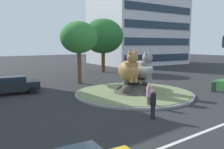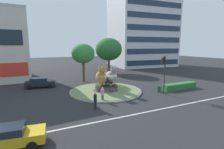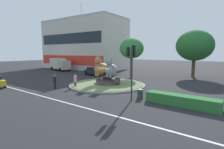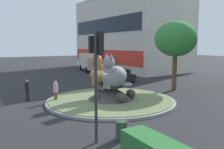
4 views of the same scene
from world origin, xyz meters
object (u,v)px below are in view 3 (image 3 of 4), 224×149
object	(u,v)px
traffic_light_mast	(132,60)
broadleaf_tree_behind_island	(132,49)
hatchback_near_shophouse	(94,71)
pedestrian_black_shirt	(55,81)
shophouse_block	(84,45)
second_tree_near_tower	(195,46)
delivery_box_truck	(60,64)
litter_bin	(140,94)
cat_statue_tabby	(101,68)
pedestrian_pink_shirt	(75,81)
cat_statue_grey	(111,69)

from	to	relation	value
traffic_light_mast	broadleaf_tree_behind_island	size ratio (longest dim) A/B	0.74
hatchback_near_shophouse	pedestrian_black_shirt	bearing A→B (deg)	-60.43
traffic_light_mast	broadleaf_tree_behind_island	world-z (taller)	broadleaf_tree_behind_island
shophouse_block	second_tree_near_tower	bearing A→B (deg)	-3.71
broadleaf_tree_behind_island	delivery_box_truck	size ratio (longest dim) A/B	0.93
traffic_light_mast	delivery_box_truck	xyz separation A→B (m)	(-28.31, 12.78, -2.13)
shophouse_block	litter_bin	distance (m)	34.87
cat_statue_tabby	pedestrian_pink_shirt	world-z (taller)	cat_statue_tabby
delivery_box_truck	pedestrian_black_shirt	bearing A→B (deg)	-26.36
pedestrian_pink_shirt	cat_statue_tabby	bearing A→B (deg)	-167.68
hatchback_near_shophouse	cat_statue_tabby	bearing A→B (deg)	-33.59
cat_statue_tabby	traffic_light_mast	distance (m)	8.59
litter_bin	pedestrian_pink_shirt	bearing A→B (deg)	-176.87
litter_bin	delivery_box_truck	bearing A→B (deg)	157.86
traffic_light_mast	second_tree_near_tower	world-z (taller)	second_tree_near_tower
broadleaf_tree_behind_island	litter_bin	bearing A→B (deg)	-55.39
traffic_light_mast	pedestrian_pink_shirt	size ratio (longest dim) A/B	2.98
cat_statue_grey	pedestrian_pink_shirt	bearing A→B (deg)	-50.40
cat_statue_grey	hatchback_near_shophouse	size ratio (longest dim) A/B	0.62
second_tree_near_tower	hatchback_near_shophouse	distance (m)	19.01
cat_statue_grey	delivery_box_truck	xyz separation A→B (m)	(-22.58, 8.47, -0.64)
second_tree_near_tower	litter_bin	distance (m)	19.76
traffic_light_mast	hatchback_near_shophouse	world-z (taller)	traffic_light_mast
cat_statue_grey	pedestrian_black_shirt	size ratio (longest dim) A/B	1.61
delivery_box_truck	litter_bin	xyz separation A→B (m)	(28.63, -11.65, -1.18)
pedestrian_black_shirt	litter_bin	bearing A→B (deg)	-48.10
cat_statue_grey	broadleaf_tree_behind_island	size ratio (longest dim) A/B	0.41
cat_statue_grey	litter_bin	bearing A→B (deg)	50.02
cat_statue_tabby	broadleaf_tree_behind_island	size ratio (longest dim) A/B	0.41
cat_statue_grey	second_tree_near_tower	world-z (taller)	second_tree_near_tower
cat_statue_tabby	traffic_light_mast	bearing A→B (deg)	69.97
traffic_light_mast	litter_bin	bearing A→B (deg)	-11.98
delivery_box_truck	hatchback_near_shophouse	bearing A→B (deg)	3.77
shophouse_block	pedestrian_pink_shirt	world-z (taller)	shophouse_block
pedestrian_pink_shirt	broadleaf_tree_behind_island	bearing A→B (deg)	-153.43
traffic_light_mast	pedestrian_black_shirt	xyz separation A→B (m)	(-10.17, -1.23, -2.82)
pedestrian_black_shirt	hatchback_near_shophouse	bearing A→B (deg)	50.97
broadleaf_tree_behind_island	second_tree_near_tower	distance (m)	11.39
shophouse_block	delivery_box_truck	size ratio (longest dim) A/B	3.11
cat_statue_grey	traffic_light_mast	distance (m)	7.32
cat_statue_tabby	litter_bin	distance (m)	8.48
cat_statue_tabby	cat_statue_grey	distance (m)	1.62
broadleaf_tree_behind_island	traffic_light_mast	bearing A→B (deg)	-58.95
cat_statue_grey	pedestrian_black_shirt	bearing A→B (deg)	-51.03
pedestrian_black_shirt	delivery_box_truck	size ratio (longest dim) A/B	0.24
litter_bin	cat_statue_grey	bearing A→B (deg)	152.33
cat_statue_grey	traffic_light_mast	bearing A→B (deg)	40.77
pedestrian_pink_shirt	delivery_box_truck	distance (m)	23.16
broadleaf_tree_behind_island	pedestrian_black_shirt	distance (m)	14.64
cat_statue_tabby	delivery_box_truck	bearing A→B (deg)	-102.38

